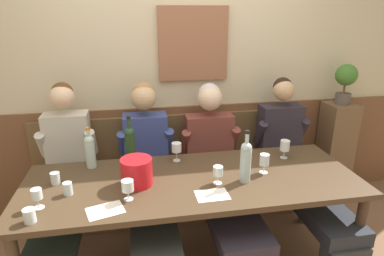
% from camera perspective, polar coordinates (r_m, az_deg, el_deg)
% --- Properties ---
extents(room_wall_back, '(6.80, 0.12, 2.80)m').
position_cam_1_polar(room_wall_back, '(3.07, -3.23, 11.05)').
color(room_wall_back, beige).
rests_on(room_wall_back, ground).
extents(wood_wainscot_panel, '(6.80, 0.03, 1.01)m').
position_cam_1_polar(wood_wainscot_panel, '(3.27, -2.84, -4.83)').
color(wood_wainscot_panel, brown).
rests_on(wood_wainscot_panel, ground).
extents(wall_bench, '(2.63, 0.42, 0.94)m').
position_cam_1_polar(wall_bench, '(3.19, -2.26, -10.03)').
color(wall_bench, brown).
rests_on(wall_bench, ground).
extents(dining_table, '(2.33, 0.85, 0.75)m').
position_cam_1_polar(dining_table, '(2.37, 0.18, -10.38)').
color(dining_table, '#453321').
rests_on(dining_table, ground).
extents(person_center_left_seat, '(0.47, 1.31, 1.32)m').
position_cam_1_polar(person_center_left_seat, '(2.72, -21.44, -8.76)').
color(person_center_left_seat, '#2A2C31').
rests_on(person_center_left_seat, ground).
extents(person_center_right_seat, '(0.48, 1.33, 1.30)m').
position_cam_1_polar(person_center_right_seat, '(2.67, -7.50, -7.86)').
color(person_center_right_seat, '#302630').
rests_on(person_center_right_seat, ground).
extents(person_right_seat, '(0.53, 1.33, 1.27)m').
position_cam_1_polar(person_right_seat, '(2.73, 4.75, -7.59)').
color(person_right_seat, '#2E2A35').
rests_on(person_right_seat, ground).
extents(person_left_seat, '(0.49, 1.31, 1.29)m').
position_cam_1_polar(person_left_seat, '(2.98, 17.61, -6.04)').
color(person_left_seat, '#2D2E32').
rests_on(person_left_seat, ground).
extents(ice_bucket, '(0.21, 0.21, 0.19)m').
position_cam_1_polar(ice_bucket, '(2.25, -9.56, -7.49)').
color(ice_bucket, red).
rests_on(ice_bucket, dining_table).
extents(wine_bottle_amber_mid, '(0.08, 0.08, 0.39)m').
position_cam_1_polar(wine_bottle_amber_mid, '(2.50, -10.65, -2.90)').
color(wine_bottle_amber_mid, '#1F3D20').
rests_on(wine_bottle_amber_mid, dining_table).
extents(wine_bottle_clear_water, '(0.08, 0.08, 0.37)m').
position_cam_1_polar(wine_bottle_clear_water, '(2.26, 9.27, -5.52)').
color(wine_bottle_clear_water, '#ADC1C3').
rests_on(wine_bottle_clear_water, dining_table).
extents(wine_bottle_green_tall, '(0.07, 0.07, 0.32)m').
position_cam_1_polar(wine_bottle_green_tall, '(2.55, -17.26, -3.69)').
color(wine_bottle_green_tall, '#B1C9BF').
rests_on(wine_bottle_green_tall, dining_table).
extents(wine_glass_by_bottle, '(0.07, 0.07, 0.15)m').
position_cam_1_polar(wine_glass_by_bottle, '(2.70, 15.79, -3.08)').
color(wine_glass_by_bottle, silver).
rests_on(wine_glass_by_bottle, dining_table).
extents(wine_glass_center_front, '(0.08, 0.08, 0.13)m').
position_cam_1_polar(wine_glass_center_front, '(2.09, -11.10, -9.95)').
color(wine_glass_center_front, silver).
rests_on(wine_glass_center_front, dining_table).
extents(wine_glass_center_rear, '(0.07, 0.07, 0.13)m').
position_cam_1_polar(wine_glass_center_rear, '(2.23, 4.56, -7.58)').
color(wine_glass_center_rear, silver).
rests_on(wine_glass_center_rear, dining_table).
extents(wine_glass_mid_left, '(0.08, 0.08, 0.15)m').
position_cam_1_polar(wine_glass_mid_left, '(2.55, -2.70, -3.52)').
color(wine_glass_mid_left, silver).
rests_on(wine_glass_mid_left, dining_table).
extents(wine_glass_mid_right, '(0.06, 0.06, 0.13)m').
position_cam_1_polar(wine_glass_mid_right, '(2.17, -25.30, -10.49)').
color(wine_glass_mid_right, silver).
rests_on(wine_glass_mid_right, dining_table).
extents(wine_glass_near_bucket, '(0.07, 0.07, 0.15)m').
position_cam_1_polar(wine_glass_near_bucket, '(2.42, 12.43, -5.58)').
color(wine_glass_near_bucket, silver).
rests_on(wine_glass_near_bucket, dining_table).
extents(water_tumbler_right, '(0.06, 0.06, 0.08)m').
position_cam_1_polar(water_tumbler_right, '(2.27, -20.74, -9.80)').
color(water_tumbler_right, silver).
rests_on(water_tumbler_right, dining_table).
extents(water_tumbler_left, '(0.06, 0.06, 0.08)m').
position_cam_1_polar(water_tumbler_left, '(2.43, -22.62, -8.04)').
color(water_tumbler_left, silver).
rests_on(water_tumbler_left, dining_table).
extents(water_tumbler_center, '(0.07, 0.07, 0.08)m').
position_cam_1_polar(water_tumbler_center, '(2.08, -26.36, -13.47)').
color(water_tumbler_center, silver).
rests_on(water_tumbler_center, dining_table).
extents(tasting_sheet_left_guest, '(0.21, 0.15, 0.00)m').
position_cam_1_polar(tasting_sheet_left_guest, '(2.14, 3.51, -11.53)').
color(tasting_sheet_left_guest, white).
rests_on(tasting_sheet_left_guest, dining_table).
extents(tasting_sheet_right_guest, '(0.24, 0.20, 0.00)m').
position_cam_1_polar(tasting_sheet_right_guest, '(2.06, -14.80, -13.64)').
color(tasting_sheet_right_guest, white).
rests_on(tasting_sheet_right_guest, dining_table).
extents(corner_pedestal, '(0.28, 0.28, 1.01)m').
position_cam_1_polar(corner_pedestal, '(3.68, 23.45, -3.70)').
color(corner_pedestal, brown).
rests_on(corner_pedestal, ground).
extents(potted_plant, '(0.20, 0.20, 0.38)m').
position_cam_1_polar(potted_plant, '(3.47, 25.09, 7.58)').
color(potted_plant, '#524843').
rests_on(potted_plant, corner_pedestal).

